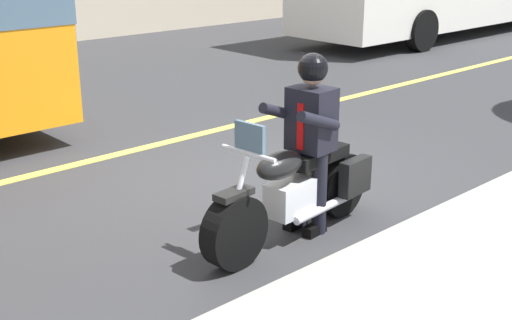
% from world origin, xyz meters
% --- Properties ---
extents(ground_plane, '(80.00, 80.00, 0.00)m').
position_xyz_m(ground_plane, '(0.00, 0.00, 0.00)').
color(ground_plane, '#333335').
extents(lane_center_stripe, '(60.00, 0.16, 0.01)m').
position_xyz_m(lane_center_stripe, '(0.00, -2.00, 0.01)').
color(lane_center_stripe, '#E5DB4C').
rests_on(lane_center_stripe, ground_plane).
extents(motorcycle_main, '(2.22, 0.72, 1.26)m').
position_xyz_m(motorcycle_main, '(0.74, 1.30, 0.45)').
color(motorcycle_main, black).
rests_on(motorcycle_main, ground_plane).
extents(rider_main, '(0.66, 0.59, 1.74)m').
position_xyz_m(rider_main, '(0.56, 1.28, 1.04)').
color(rider_main, black).
rests_on(rider_main, ground_plane).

